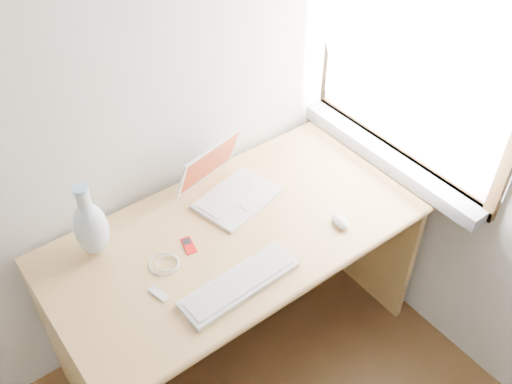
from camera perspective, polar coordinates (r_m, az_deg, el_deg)
window at (r=2.20m, az=15.29°, el=13.61°), size 0.11×0.99×1.10m
desk at (r=2.34m, az=-3.12°, el=-6.26°), size 1.42×0.71×0.75m
laptop at (r=2.24m, az=-2.53°, el=0.72°), size 0.35×0.32×0.21m
external_keyboard at (r=1.95m, az=-1.65°, el=-9.13°), size 0.44×0.15×0.02m
mouse at (r=2.16m, az=8.45°, el=-2.94°), size 0.07×0.10×0.03m
ipod at (r=2.08m, az=-6.75°, el=-5.31°), size 0.05×0.09×0.01m
cable_coil at (r=2.04m, az=-9.16°, el=-7.12°), size 0.14×0.14×0.01m
remote at (r=1.96m, az=-9.71°, el=-9.96°), size 0.05×0.08×0.01m
vase at (r=2.05m, az=-16.19°, el=-3.36°), size 0.12×0.12×0.30m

